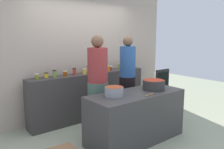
{
  "coord_description": "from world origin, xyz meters",
  "views": [
    {
      "loc": [
        -2.59,
        -2.93,
        1.78
      ],
      "look_at": [
        0.0,
        0.35,
        1.05
      ],
      "focal_mm": 36.51,
      "sensor_mm": 36.0,
      "label": 1
    }
  ],
  "objects_px": {
    "preserve_jar_9": "(108,68)",
    "preserve_jar_13": "(128,65)",
    "preserve_jar_10": "(110,68)",
    "preserve_jar_8": "(100,69)",
    "preserve_jar_0": "(37,76)",
    "wooden_spoon": "(150,95)",
    "preserve_jar_5": "(84,71)",
    "cooking_pot_left": "(114,91)",
    "preserve_jar_4": "(74,71)",
    "preserve_jar_2": "(55,74)",
    "preserve_jar_7": "(93,69)",
    "cooking_pot_center": "(154,85)",
    "chalkboard_sign": "(162,88)",
    "cook_in_cap": "(127,85)",
    "preserve_jar_6": "(89,70)",
    "preserve_jar_3": "(65,74)",
    "preserve_jar_1": "(46,75)",
    "preserve_jar_11": "(120,66)",
    "preserve_jar_12": "(124,66)",
    "cook_with_tongs": "(98,91)"
  },
  "relations": [
    {
      "from": "preserve_jar_3",
      "to": "preserve_jar_7",
      "type": "distance_m",
      "value": 0.72
    },
    {
      "from": "preserve_jar_7",
      "to": "wooden_spoon",
      "type": "xyz_separation_m",
      "value": [
        -0.06,
        -1.71,
        -0.2
      ]
    },
    {
      "from": "preserve_jar_0",
      "to": "cooking_pot_left",
      "type": "bearing_deg",
      "value": -61.95
    },
    {
      "from": "preserve_jar_5",
      "to": "wooden_spoon",
      "type": "xyz_separation_m",
      "value": [
        0.22,
        -1.61,
        -0.2
      ]
    },
    {
      "from": "preserve_jar_5",
      "to": "preserve_jar_7",
      "type": "height_order",
      "value": "preserve_jar_7"
    },
    {
      "from": "preserve_jar_6",
      "to": "preserve_jar_12",
      "type": "distance_m",
      "value": 1.04
    },
    {
      "from": "cooking_pot_left",
      "to": "preserve_jar_13",
      "type": "bearing_deg",
      "value": 42.16
    },
    {
      "from": "preserve_jar_3",
      "to": "preserve_jar_1",
      "type": "bearing_deg",
      "value": 165.94
    },
    {
      "from": "preserve_jar_10",
      "to": "preserve_jar_8",
      "type": "bearing_deg",
      "value": -170.67
    },
    {
      "from": "preserve_jar_0",
      "to": "preserve_jar_8",
      "type": "height_order",
      "value": "preserve_jar_8"
    },
    {
      "from": "preserve_jar_1",
      "to": "cook_in_cap",
      "type": "height_order",
      "value": "cook_in_cap"
    },
    {
      "from": "chalkboard_sign",
      "to": "preserve_jar_13",
      "type": "bearing_deg",
      "value": 140.98
    },
    {
      "from": "preserve_jar_1",
      "to": "preserve_jar_6",
      "type": "distance_m",
      "value": 0.92
    },
    {
      "from": "preserve_jar_10",
      "to": "cook_with_tongs",
      "type": "relative_size",
      "value": 0.06
    },
    {
      "from": "preserve_jar_0",
      "to": "preserve_jar_5",
      "type": "height_order",
      "value": "preserve_jar_5"
    },
    {
      "from": "preserve_jar_0",
      "to": "preserve_jar_6",
      "type": "xyz_separation_m",
      "value": [
        1.11,
        -0.02,
        0.02
      ]
    },
    {
      "from": "preserve_jar_7",
      "to": "cook_in_cap",
      "type": "xyz_separation_m",
      "value": [
        0.27,
        -0.82,
        -0.24
      ]
    },
    {
      "from": "preserve_jar_5",
      "to": "cooking_pot_center",
      "type": "height_order",
      "value": "preserve_jar_5"
    },
    {
      "from": "preserve_jar_7",
      "to": "preserve_jar_3",
      "type": "bearing_deg",
      "value": -172.67
    },
    {
      "from": "preserve_jar_2",
      "to": "preserve_jar_10",
      "type": "xyz_separation_m",
      "value": [
        1.36,
        0.03,
        -0.02
      ]
    },
    {
      "from": "preserve_jar_5",
      "to": "preserve_jar_11",
      "type": "height_order",
      "value": "preserve_jar_11"
    },
    {
      "from": "preserve_jar_9",
      "to": "preserve_jar_13",
      "type": "height_order",
      "value": "preserve_jar_9"
    },
    {
      "from": "preserve_jar_2",
      "to": "preserve_jar_4",
      "type": "height_order",
      "value": "same"
    },
    {
      "from": "preserve_jar_10",
      "to": "cooking_pot_left",
      "type": "distance_m",
      "value": 1.66
    },
    {
      "from": "cooking_pot_center",
      "to": "chalkboard_sign",
      "type": "height_order",
      "value": "cooking_pot_center"
    },
    {
      "from": "preserve_jar_8",
      "to": "cook_with_tongs",
      "type": "relative_size",
      "value": 0.07
    },
    {
      "from": "preserve_jar_11",
      "to": "preserve_jar_6",
      "type": "bearing_deg",
      "value": -177.2
    },
    {
      "from": "preserve_jar_4",
      "to": "preserve_jar_7",
      "type": "height_order",
      "value": "preserve_jar_4"
    },
    {
      "from": "preserve_jar_11",
      "to": "cooking_pot_center",
      "type": "height_order",
      "value": "preserve_jar_11"
    },
    {
      "from": "preserve_jar_7",
      "to": "cook_with_tongs",
      "type": "distance_m",
      "value": 1.06
    },
    {
      "from": "preserve_jar_8",
      "to": "wooden_spoon",
      "type": "xyz_separation_m",
      "value": [
        -0.17,
        -1.61,
        -0.2
      ]
    },
    {
      "from": "cooking_pot_left",
      "to": "cooking_pot_center",
      "type": "distance_m",
      "value": 0.82
    },
    {
      "from": "chalkboard_sign",
      "to": "preserve_jar_10",
      "type": "bearing_deg",
      "value": 157.94
    },
    {
      "from": "preserve_jar_4",
      "to": "preserve_jar_2",
      "type": "bearing_deg",
      "value": -178.74
    },
    {
      "from": "preserve_jar_10",
      "to": "preserve_jar_13",
      "type": "distance_m",
      "value": 0.57
    },
    {
      "from": "preserve_jar_11",
      "to": "cook_in_cap",
      "type": "relative_size",
      "value": 0.07
    },
    {
      "from": "preserve_jar_10",
      "to": "cook_in_cap",
      "type": "distance_m",
      "value": 0.82
    },
    {
      "from": "cook_in_cap",
      "to": "chalkboard_sign",
      "type": "relative_size",
      "value": 1.86
    },
    {
      "from": "cooking_pot_left",
      "to": "preserve_jar_4",
      "type": "bearing_deg",
      "value": 88.44
    },
    {
      "from": "preserve_jar_13",
      "to": "chalkboard_sign",
      "type": "relative_size",
      "value": 0.13
    },
    {
      "from": "preserve_jar_8",
      "to": "cooking_pot_center",
      "type": "bearing_deg",
      "value": -83.08
    },
    {
      "from": "preserve_jar_13",
      "to": "cooking_pot_center",
      "type": "distance_m",
      "value": 1.66
    },
    {
      "from": "cooking_pot_center",
      "to": "preserve_jar_6",
      "type": "bearing_deg",
      "value": 106.6
    },
    {
      "from": "preserve_jar_6",
      "to": "chalkboard_sign",
      "type": "bearing_deg",
      "value": -14.88
    },
    {
      "from": "preserve_jar_7",
      "to": "preserve_jar_11",
      "type": "height_order",
      "value": "same"
    },
    {
      "from": "preserve_jar_0",
      "to": "wooden_spoon",
      "type": "bearing_deg",
      "value": -54.46
    },
    {
      "from": "preserve_jar_3",
      "to": "preserve_jar_4",
      "type": "distance_m",
      "value": 0.22
    },
    {
      "from": "preserve_jar_9",
      "to": "preserve_jar_12",
      "type": "relative_size",
      "value": 0.94
    },
    {
      "from": "preserve_jar_3",
      "to": "preserve_jar_7",
      "type": "relative_size",
      "value": 0.8
    },
    {
      "from": "preserve_jar_9",
      "to": "chalkboard_sign",
      "type": "relative_size",
      "value": 0.13
    }
  ]
}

